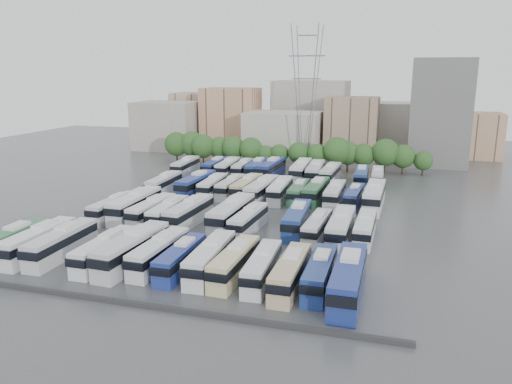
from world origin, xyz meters
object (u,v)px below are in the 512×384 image
(bus_r1_s2, at_px, (135,205))
(bus_r3_s2, at_px, (215,166))
(bus_r2_s4, at_px, (213,186))
(bus_r0_s4, at_px, (105,250))
(bus_r3_s12, at_px, (361,176))
(bus_r1_s12, at_px, (341,227))
(bus_r0_s1, at_px, (38,241))
(bus_r0_s2, at_px, (61,243))
(bus_r2_s3, at_px, (196,184))
(bus_r3_s3, at_px, (228,167))
(bus_r1_s4, at_px, (168,212))
(bus_r3_s13, at_px, (378,176))
(bus_r2_s10, at_px, (316,191))
(bus_r3_s8, at_px, (301,170))
(bus_r3_s9, at_px, (315,172))
(bus_r0_s13, at_px, (348,278))
(bus_r2_s9, at_px, (299,192))
(bus_r0_s0, at_px, (10,242))
(bus_r0_s12, at_px, (320,273))
(bus_r1_s8, at_px, (248,220))
(bus_r2_s8, at_px, (280,190))
(bus_r1_s1, at_px, (114,207))
(bus_r3_s4, at_px, (243,168))
(bus_r1_s7, at_px, (232,213))
(bus_r2_s12, at_px, (354,196))
(bus_r2_s5, at_px, (231,186))
(bus_r3_s6, at_px, (271,169))
(bus_r2_s6, at_px, (247,187))
(bus_r0_s10, at_px, (262,267))
(bus_r1_s10, at_px, (297,219))
(bus_r1_s13, at_px, (365,228))
(bus_r0_s7, at_px, (181,258))
(bus_r1_s3, at_px, (152,210))
(apartment_tower, at_px, (440,112))
(bus_r3_s10, at_px, (330,174))
(bus_r3_s0, at_px, (186,166))
(bus_r0_s8, at_px, (210,258))
(bus_r0_s5, at_px, (132,249))
(bus_r0_s9, at_px, (234,262))
(bus_r0_s11, at_px, (290,272))
(bus_r2_s1, at_px, (164,184))
(bus_r1_s5, at_px, (189,212))
(bus_r3_s5, at_px, (257,168))
(bus_r2_s7, at_px, (262,190))

(bus_r1_s2, xyz_separation_m, bus_r3_s2, (0.24, 35.47, -0.24))
(bus_r2_s4, bearing_deg, bus_r0_s4, -92.12)
(bus_r3_s12, bearing_deg, bus_r1_s12, -91.92)
(bus_r0_s1, xyz_separation_m, bus_r3_s12, (36.21, 52.80, -0.10))
(bus_r1_s12, bearing_deg, bus_r0_s2, -153.87)
(bus_r2_s3, relative_size, bus_r3_s3, 1.06)
(bus_r1_s4, relative_size, bus_r3_s13, 1.04)
(bus_r2_s10, bearing_deg, bus_r3_s8, 112.11)
(bus_r3_s9, bearing_deg, bus_r2_s3, -141.07)
(bus_r2_s10, bearing_deg, bus_r0_s4, -115.77)
(bus_r0_s13, distance_m, bus_r2_s9, 39.47)
(bus_r0_s0, relative_size, bus_r0_s12, 1.08)
(bus_r1_s8, relative_size, bus_r2_s8, 0.94)
(bus_r1_s1, relative_size, bus_r3_s4, 1.02)
(bus_r1_s7, xyz_separation_m, bus_r3_s4, (-9.91, 36.27, -0.35))
(bus_r2_s12, bearing_deg, bus_r2_s5, -178.94)
(bus_r1_s1, xyz_separation_m, bus_r3_s6, (16.42, 36.74, 0.30))
(bus_r2_s3, distance_m, bus_r2_s6, 10.09)
(bus_r0_s10, bearing_deg, bus_r3_s2, 113.23)
(bus_r1_s10, distance_m, bus_r1_s13, 9.96)
(bus_r0_s7, bearing_deg, bus_r0_s1, -179.95)
(bus_r3_s6, xyz_separation_m, bus_r3_s8, (6.63, 0.37, -0.00))
(bus_r2_s9, bearing_deg, bus_r1_s1, -145.86)
(bus_r3_s13, bearing_deg, bus_r1_s3, -133.74)
(bus_r2_s8, distance_m, bus_r3_s13, 24.41)
(bus_r0_s13, height_order, bus_r1_s8, bus_r0_s13)
(bus_r2_s6, height_order, bus_r2_s10, bus_r2_s10)
(apartment_tower, relative_size, bus_r1_s12, 2.02)
(bus_r1_s3, height_order, bus_r3_s10, bus_r3_s10)
(bus_r3_s0, bearing_deg, bus_r0_s8, -65.47)
(bus_r1_s3, distance_m, bus_r2_s10, 29.72)
(bus_r3_s8, bearing_deg, bus_r3_s0, -178.05)
(bus_r3_s4, bearing_deg, bus_r0_s5, -88.31)
(bus_r0_s9, distance_m, bus_r0_s11, 6.89)
(bus_r0_s10, distance_m, bus_r2_s6, 38.48)
(bus_r1_s1, xyz_separation_m, bus_r3_s4, (9.75, 37.32, -0.03))
(bus_r3_s13, bearing_deg, bus_r1_s7, -120.66)
(bus_r0_s9, xyz_separation_m, bus_r3_s9, (0.14, 53.12, 0.22))
(bus_r1_s12, height_order, bus_r2_s1, bus_r1_s12)
(bus_r2_s4, height_order, bus_r3_s4, bus_r2_s4)
(bus_r3_s0, bearing_deg, bus_r0_s11, -58.17)
(bus_r3_s13, bearing_deg, bus_r1_s5, -127.48)
(bus_r3_s5, bearing_deg, bus_r0_s2, -102.76)
(bus_r1_s10, xyz_separation_m, bus_r2_s7, (-9.92, 16.04, 0.07))
(bus_r1_s4, distance_m, bus_r1_s8, 13.22)
(bus_r3_s10, bearing_deg, bus_r0_s2, -114.03)
(bus_r0_s8, distance_m, bus_r3_s9, 52.97)
(bus_r0_s4, distance_m, bus_r0_s11, 23.35)
(bus_r1_s3, xyz_separation_m, bus_r3_s12, (29.51, 35.03, 0.03))
(bus_r2_s4, xyz_separation_m, bus_r3_s5, (3.47, 18.19, 0.16))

